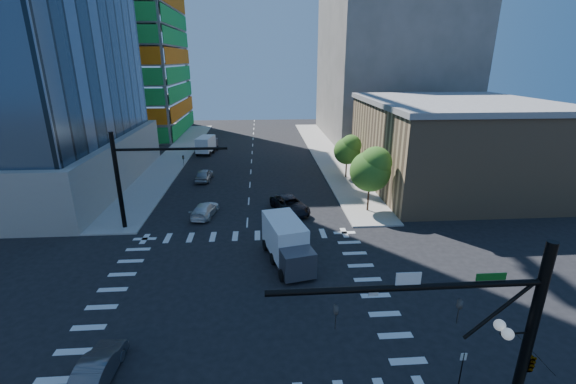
{
  "coord_description": "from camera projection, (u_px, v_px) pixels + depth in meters",
  "views": [
    {
      "loc": [
        1.49,
        -22.8,
        15.11
      ],
      "look_at": [
        3.71,
        8.0,
        4.45
      ],
      "focal_mm": 24.0,
      "sensor_mm": 36.0,
      "label": 1
    }
  ],
  "objects": [
    {
      "name": "no_parking_sign",
      "position": [
        462.0,
        367.0,
        18.12
      ],
      "size": [
        0.3,
        0.06,
        2.2
      ],
      "color": "black",
      "rests_on": "ground"
    },
    {
      "name": "car_sb_cross",
      "position": [
        98.0,
        368.0,
        19.0
      ],
      "size": [
        1.65,
        4.25,
        1.38
      ],
      "primitive_type": "imported",
      "rotation": [
        0.0,
        0.0,
        3.1
      ],
      "color": "#4D4D52",
      "rests_on": "ground"
    },
    {
      "name": "car_nb_far",
      "position": [
        290.0,
        205.0,
        39.97
      ],
      "size": [
        4.41,
        6.27,
        1.59
      ],
      "primitive_type": "imported",
      "rotation": [
        0.0,
        0.0,
        0.34
      ],
      "color": "black",
      "rests_on": "ground"
    },
    {
      "name": "signal_mast_se",
      "position": [
        506.0,
        341.0,
        14.57
      ],
      "size": [
        10.51,
        2.48,
        9.0
      ],
      "color": "black",
      "rests_on": "sidewalk_se"
    },
    {
      "name": "tree_south",
      "position": [
        372.0,
        169.0,
        38.76
      ],
      "size": [
        4.16,
        4.16,
        6.82
      ],
      "color": "#382316",
      "rests_on": "sidewalk_ne"
    },
    {
      "name": "car_sb_mid",
      "position": [
        204.0,
        175.0,
        50.47
      ],
      "size": [
        2.17,
        4.69,
        1.56
      ],
      "primitive_type": "imported",
      "rotation": [
        0.0,
        0.0,
        3.07
      ],
      "color": "#9EA1A5",
      "rests_on": "ground"
    },
    {
      "name": "road_markings",
      "position": [
        242.0,
        293.0,
        26.32
      ],
      "size": [
        20.0,
        20.0,
        0.01
      ],
      "primitive_type": "cube",
      "color": "silver",
      "rests_on": "ground"
    },
    {
      "name": "signal_mast_nw",
      "position": [
        134.0,
        172.0,
        34.69
      ],
      "size": [
        10.2,
        0.4,
        9.0
      ],
      "color": "black",
      "rests_on": "sidewalk_nw"
    },
    {
      "name": "sidewalk_nw",
      "position": [
        176.0,
        156.0,
        63.16
      ],
      "size": [
        5.0,
        60.0,
        0.15
      ],
      "primitive_type": "cube",
      "color": "gray",
      "rests_on": "ground"
    },
    {
      "name": "tree_north",
      "position": [
        348.0,
        149.0,
        50.33
      ],
      "size": [
        3.54,
        3.52,
        5.78
      ],
      "color": "#382316",
      "rests_on": "sidewalk_ne"
    },
    {
      "name": "box_truck_far",
      "position": [
        207.0,
        145.0,
        65.32
      ],
      "size": [
        3.31,
        5.9,
        2.92
      ],
      "rotation": [
        0.0,
        0.0,
        2.97
      ],
      "color": "black",
      "rests_on": "ground"
    },
    {
      "name": "construction_building",
      "position": [
        109.0,
        8.0,
        74.81
      ],
      "size": [
        25.16,
        34.5,
        70.6
      ],
      "color": "slate",
      "rests_on": "ground"
    },
    {
      "name": "box_truck_near",
      "position": [
        288.0,
        247.0,
        29.67
      ],
      "size": [
        3.95,
        6.63,
        3.25
      ],
      "rotation": [
        0.0,
        0.0,
        0.22
      ],
      "color": "black",
      "rests_on": "ground"
    },
    {
      "name": "bg_building_ne",
      "position": [
        389.0,
        65.0,
        75.45
      ],
      "size": [
        24.0,
        30.0,
        28.0
      ],
      "primitive_type": "cube",
      "color": "#64605A",
      "rests_on": "ground"
    },
    {
      "name": "sidewalk_ne",
      "position": [
        326.0,
        154.0,
        64.86
      ],
      "size": [
        5.0,
        60.0,
        0.15
      ],
      "primitive_type": "cube",
      "color": "gray",
      "rests_on": "ground"
    },
    {
      "name": "car_sb_near",
      "position": [
        205.0,
        210.0,
        39.03
      ],
      "size": [
        2.77,
        5.01,
        1.38
      ],
      "primitive_type": "imported",
      "rotation": [
        0.0,
        0.0,
        2.96
      ],
      "color": "white",
      "rests_on": "ground"
    },
    {
      "name": "ground",
      "position": [
        242.0,
        293.0,
        26.32
      ],
      "size": [
        160.0,
        160.0,
        0.0
      ],
      "primitive_type": "plane",
      "color": "black",
      "rests_on": "ground"
    },
    {
      "name": "commercial_building",
      "position": [
        453.0,
        144.0,
        47.04
      ],
      "size": [
        20.5,
        22.5,
        10.6
      ],
      "color": "#8C7151",
      "rests_on": "ground"
    }
  ]
}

